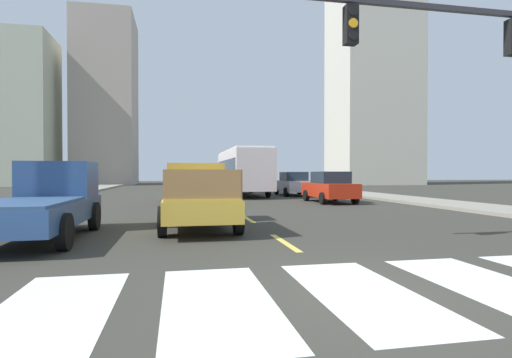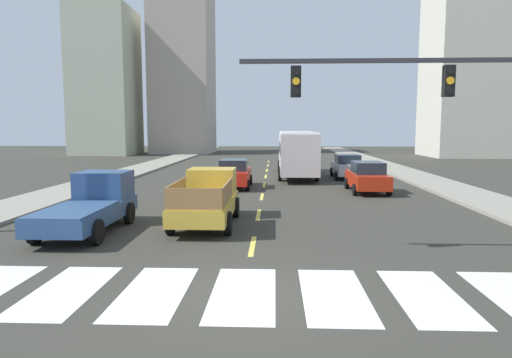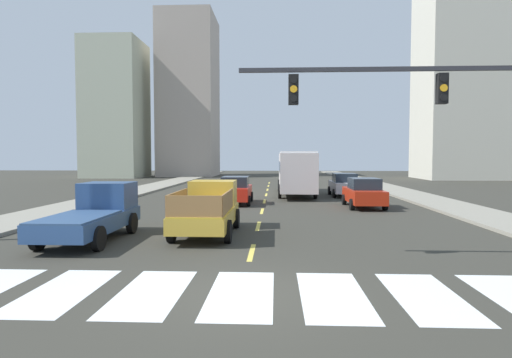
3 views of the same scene
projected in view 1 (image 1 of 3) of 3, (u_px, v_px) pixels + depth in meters
ground_plane at (362, 292)px, 5.46m from camera, size 160.00×160.00×0.00m
sidewalk_right at (393, 198)px, 25.24m from camera, size 3.13×110.00×0.15m
sidewalk_left at (13, 203)px, 20.99m from camera, size 3.13×110.00×0.15m
crosswalk_stripe_2 at (51, 312)px, 4.70m from camera, size 1.40×3.38×0.01m
crosswalk_stripe_3 at (218, 301)px, 5.08m from camera, size 1.40×3.38×0.01m
crosswalk_stripe_4 at (362, 292)px, 5.46m from camera, size 1.40×3.38×0.01m
crosswalk_stripe_5 at (487, 284)px, 5.85m from camera, size 1.40×3.38×0.01m
lane_dash_0 at (285, 242)px, 9.39m from camera, size 0.16×2.40×0.01m
lane_dash_1 at (248, 219)px, 14.29m from camera, size 0.16×2.40×0.01m
lane_dash_2 at (230, 207)px, 19.19m from camera, size 0.16×2.40×0.01m
lane_dash_3 at (219, 200)px, 24.10m from camera, size 0.16×2.40×0.01m
lane_dash_4 at (212, 196)px, 29.00m from camera, size 0.16×2.40×0.01m
lane_dash_5 at (207, 192)px, 33.91m from camera, size 0.16×2.40×0.01m
lane_dash_6 at (203, 190)px, 38.81m from camera, size 0.16×2.40×0.01m
lane_dash_7 at (200, 188)px, 43.71m from camera, size 0.16×2.40×0.01m
pickup_stakebed at (197, 196)px, 12.32m from camera, size 2.18×5.20×1.96m
pickup_dark at (45, 201)px, 10.20m from camera, size 2.18×5.20×1.96m
city_bus at (243, 169)px, 29.50m from camera, size 2.72×10.80×3.32m
sedan_near_right at (190, 187)px, 22.31m from camera, size 2.02×4.40×1.72m
sedan_near_left at (293, 184)px, 29.17m from camera, size 2.02×4.40×1.72m
sedan_far at (330, 187)px, 22.22m from camera, size 2.02×4.40×1.72m
tower_tall_centre at (373, 33)px, 58.28m from camera, size 11.44×9.36×44.25m
block_mid_left at (21, 111)px, 51.42m from camera, size 7.71×8.21×19.38m
block_mid_right at (106, 101)px, 57.89m from camera, size 8.11×9.77×24.17m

